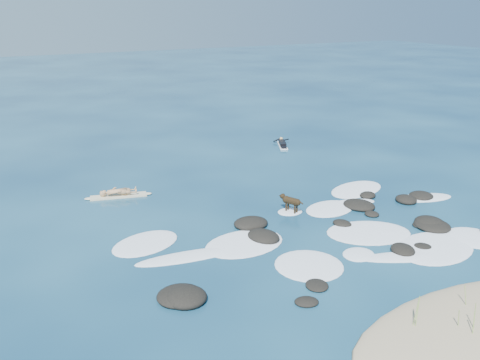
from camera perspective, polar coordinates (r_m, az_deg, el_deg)
ground at (r=21.52m, az=7.71°, el=-4.80°), size 160.00×160.00×0.00m
reef_rocks at (r=20.82m, az=12.34°, el=-5.60°), size 14.78×6.99×0.47m
breaking_foam at (r=21.03m, az=10.50°, el=-5.49°), size 15.75×9.17×0.12m
standing_surfer_rig at (r=24.73m, az=-12.93°, el=-0.31°), size 2.99×1.11×1.72m
paddling_surfer_rig at (r=33.09m, az=4.54°, el=3.86°), size 1.44×2.14×0.39m
dog at (r=22.50m, az=5.40°, el=-2.23°), size 0.62×1.17×0.78m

